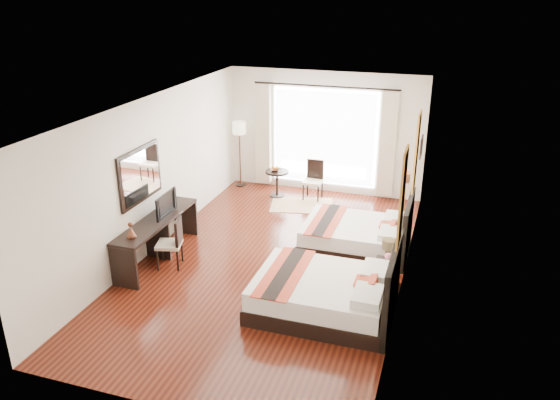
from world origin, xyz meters
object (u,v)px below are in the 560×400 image
(floor_lamp, at_px, (239,132))
(television, at_px, (163,204))
(nightstand, at_px, (386,275))
(side_table, at_px, (277,184))
(desk_chair, at_px, (171,252))
(window_chair, at_px, (313,187))
(bed_far, at_px, (359,235))
(fruit_bowl, at_px, (275,170))
(bed_near, at_px, (328,293))
(vase, at_px, (388,260))
(table_lamp, at_px, (389,246))
(console_desk, at_px, (158,239))

(floor_lamp, bearing_deg, television, -89.79)
(nightstand, distance_m, side_table, 4.42)
(desk_chair, xyz_separation_m, window_chair, (1.54, 3.83, -0.00))
(bed_far, xyz_separation_m, fruit_bowl, (-2.31, 2.03, 0.36))
(bed_near, xyz_separation_m, fruit_bowl, (-2.23, 4.22, 0.34))
(vase, height_order, television, television)
(television, bearing_deg, window_chair, -30.34)
(bed_far, bearing_deg, desk_chair, -151.14)
(bed_far, xyz_separation_m, table_lamp, (0.67, -1.19, 0.45))
(vase, distance_m, side_table, 4.51)
(bed_far, xyz_separation_m, floor_lamp, (-3.33, 2.47, 1.05))
(nightstand, relative_size, desk_chair, 0.53)
(console_desk, bearing_deg, fruit_bowl, 73.56)
(bed_near, distance_m, console_desk, 3.34)
(bed_far, xyz_separation_m, nightstand, (0.67, -1.24, -0.05))
(television, bearing_deg, table_lamp, -91.18)
(vase, bearing_deg, console_desk, -178.39)
(side_table, distance_m, window_chair, 0.83)
(console_desk, relative_size, fruit_bowl, 11.36)
(table_lamp, distance_m, side_table, 4.40)
(window_chair, bearing_deg, desk_chair, -20.89)
(bed_near, height_order, bed_far, bed_near)
(console_desk, bearing_deg, desk_chair, -28.17)
(bed_far, bearing_deg, table_lamp, -60.75)
(television, bearing_deg, fruit_bowl, -18.85)
(bed_near, relative_size, vase, 17.48)
(nightstand, bearing_deg, vase, -78.70)
(vase, relative_size, console_desk, 0.05)
(nightstand, distance_m, fruit_bowl, 4.44)
(floor_lamp, bearing_deg, side_table, -20.89)
(side_table, relative_size, window_chair, 0.70)
(bed_near, bearing_deg, vase, 47.93)
(table_lamp, height_order, window_chair, window_chair)
(table_lamp, distance_m, fruit_bowl, 4.39)
(console_desk, xyz_separation_m, window_chair, (1.89, 3.64, -0.11))
(console_desk, bearing_deg, television, 85.12)
(floor_lamp, distance_m, fruit_bowl, 1.31)
(console_desk, height_order, window_chair, window_chair)
(bed_near, relative_size, television, 2.89)
(bed_far, bearing_deg, bed_near, -91.95)
(floor_lamp, height_order, side_table, floor_lamp)
(television, bearing_deg, vase, -93.35)
(console_desk, bearing_deg, side_table, 73.09)
(nightstand, distance_m, desk_chair, 3.67)
(bed_far, relative_size, nightstand, 4.06)
(bed_near, xyz_separation_m, vase, (0.76, 0.84, 0.26))
(floor_lamp, bearing_deg, desk_chair, -85.19)
(table_lamp, distance_m, console_desk, 4.03)
(desk_chair, bearing_deg, floor_lamp, -100.61)
(nightstand, height_order, television, television)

